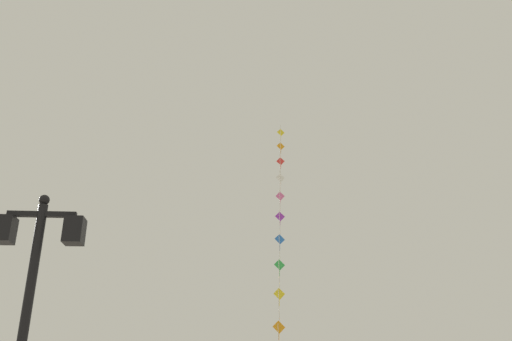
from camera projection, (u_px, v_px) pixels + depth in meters
The scene contains 2 objects.
twin_lantern_lamp_post at pixel (30, 290), 7.82m from camera, with size 1.30×0.28×4.70m.
kite_train at pixel (280, 228), 25.73m from camera, with size 1.86×11.98×17.34m.
Camera 1 is at (-0.11, -0.46, 1.80)m, focal length 38.49 mm.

